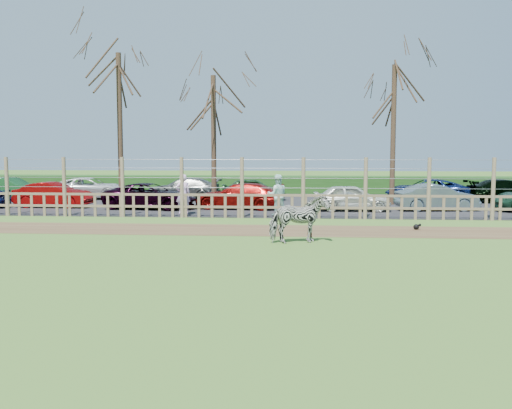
# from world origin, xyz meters

# --- Properties ---
(ground) EXTENTS (120.00, 120.00, 0.00)m
(ground) POSITION_xyz_m (0.00, 0.00, 0.00)
(ground) COLOR olive
(ground) RESTS_ON ground
(dirt_strip) EXTENTS (34.00, 2.80, 0.01)m
(dirt_strip) POSITION_xyz_m (0.00, 4.50, 0.01)
(dirt_strip) COLOR brown
(dirt_strip) RESTS_ON ground
(asphalt) EXTENTS (44.00, 13.00, 0.04)m
(asphalt) POSITION_xyz_m (0.00, 14.50, 0.02)
(asphalt) COLOR #232326
(asphalt) RESTS_ON ground
(hedge) EXTENTS (46.00, 2.00, 1.10)m
(hedge) POSITION_xyz_m (0.00, 21.50, 0.55)
(hedge) COLOR #1E4716
(hedge) RESTS_ON ground
(fence) EXTENTS (30.16, 0.16, 2.50)m
(fence) POSITION_xyz_m (0.00, 8.00, 0.80)
(fence) COLOR brown
(fence) RESTS_ON ground
(tree_left) EXTENTS (4.80, 4.80, 7.88)m
(tree_left) POSITION_xyz_m (-6.50, 12.50, 5.62)
(tree_left) COLOR #3D2B1E
(tree_left) RESTS_ON ground
(tree_mid) EXTENTS (4.80, 4.80, 6.83)m
(tree_mid) POSITION_xyz_m (-2.00, 13.50, 4.87)
(tree_mid) COLOR #3D2B1E
(tree_mid) RESTS_ON ground
(tree_right) EXTENTS (4.80, 4.80, 7.35)m
(tree_right) POSITION_xyz_m (7.00, 14.00, 5.24)
(tree_right) COLOR #3D2B1E
(tree_right) RESTS_ON ground
(zebra) EXTENTS (1.90, 1.30, 1.47)m
(zebra) POSITION_xyz_m (2.34, 1.87, 0.73)
(zebra) COLOR gray
(zebra) RESTS_ON ground
(visitor_a) EXTENTS (0.72, 0.58, 1.72)m
(visitor_a) POSITION_xyz_m (-2.62, 8.79, 0.90)
(visitor_a) COLOR #E7B5E5
(visitor_a) RESTS_ON asphalt
(visitor_b) EXTENTS (0.93, 0.77, 1.72)m
(visitor_b) POSITION_xyz_m (1.41, 8.80, 0.90)
(visitor_b) COLOR silver
(visitor_b) RESTS_ON asphalt
(crow) EXTENTS (0.27, 0.20, 0.22)m
(crow) POSITION_xyz_m (6.47, 5.06, 0.11)
(crow) COLOR black
(crow) RESTS_ON ground
(car_1) EXTENTS (3.69, 1.40, 1.20)m
(car_1) POSITION_xyz_m (-9.48, 11.35, 0.64)
(car_1) COLOR #8C0707
(car_1) RESTS_ON asphalt
(car_2) EXTENTS (4.53, 2.49, 1.20)m
(car_2) POSITION_xyz_m (-4.64, 10.99, 0.64)
(car_2) COLOR black
(car_2) RESTS_ON asphalt
(car_3) EXTENTS (4.29, 2.11, 1.20)m
(car_3) POSITION_xyz_m (-0.49, 11.28, 0.64)
(car_3) COLOR maroon
(car_3) RESTS_ON asphalt
(car_4) EXTENTS (3.52, 1.42, 1.20)m
(car_4) POSITION_xyz_m (4.70, 10.81, 0.64)
(car_4) COLOR silver
(car_4) RESTS_ON asphalt
(car_5) EXTENTS (3.77, 1.73, 1.20)m
(car_5) POSITION_xyz_m (8.58, 11.25, 0.64)
(car_5) COLOR slate
(car_5) RESTS_ON asphalt
(car_7) EXTENTS (3.77, 1.72, 1.20)m
(car_7) POSITION_xyz_m (-13.93, 15.73, 0.64)
(car_7) COLOR #1D572A
(car_7) RESTS_ON asphalt
(car_8) EXTENTS (4.49, 2.41, 1.20)m
(car_8) POSITION_xyz_m (-9.45, 15.99, 0.64)
(car_8) COLOR white
(car_8) RESTS_ON asphalt
(car_9) EXTENTS (4.15, 1.71, 1.20)m
(car_9) POSITION_xyz_m (-4.07, 15.79, 0.64)
(car_9) COLOR slate
(car_9) RESTS_ON asphalt
(car_10) EXTENTS (3.64, 1.74, 1.20)m
(car_10) POSITION_xyz_m (-0.18, 15.96, 0.64)
(car_10) COLOR #235223
(car_10) RESTS_ON asphalt
(car_12) EXTENTS (4.47, 2.36, 1.20)m
(car_12) POSITION_xyz_m (9.11, 15.82, 0.64)
(car_12) COLOR #0E1E4C
(car_12) RESTS_ON asphalt
(car_13) EXTENTS (4.30, 2.14, 1.20)m
(car_13) POSITION_xyz_m (13.21, 15.67, 0.64)
(car_13) COLOR black
(car_13) RESTS_ON asphalt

